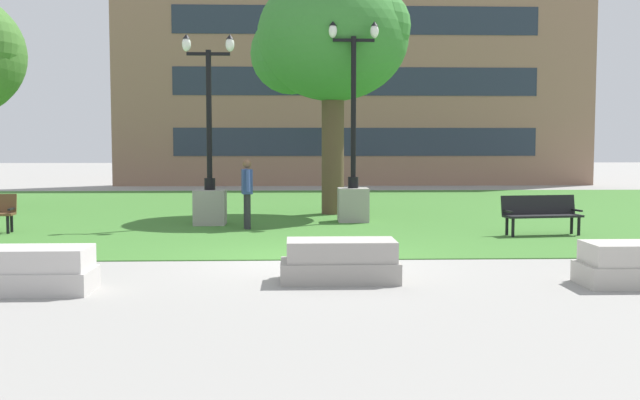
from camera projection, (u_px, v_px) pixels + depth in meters
ground_plane at (307, 260)px, 13.49m from camera, size 140.00×140.00×0.00m
grass_lawn at (300, 211)px, 23.45m from camera, size 40.00×20.00×0.02m
concrete_block_center at (29, 271)px, 10.59m from camera, size 1.80×0.90×0.64m
concrete_block_left at (340, 261)px, 11.43m from camera, size 1.80×0.90×0.64m
park_bench_near_left at (541, 212)px, 17.09m from camera, size 1.86×0.78×0.90m
lamp_post_left at (210, 186)px, 19.24m from camera, size 1.32×0.80×4.86m
lamp_post_center at (353, 182)px, 19.99m from camera, size 1.32×0.80×5.31m
tree_near_right at (331, 40)px, 21.93m from camera, size 4.67×4.44×7.11m
person_bystander_near_lawn at (247, 190)px, 18.28m from camera, size 0.30×0.82×1.71m
building_facade_distant at (355, 64)px, 37.56m from camera, size 24.21×1.03×12.25m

